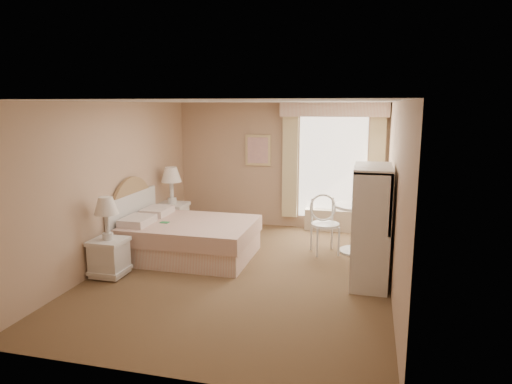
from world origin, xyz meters
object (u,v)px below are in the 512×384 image
(nightstand_near, at_px, (109,247))
(cafe_chair, at_px, (324,219))
(bed, at_px, (185,237))
(nightstand_far, at_px, (172,210))
(round_table, at_px, (357,221))
(armoire, at_px, (371,235))

(nightstand_near, xyz_separation_m, cafe_chair, (2.90, 1.88, 0.13))
(bed, distance_m, nightstand_far, 1.33)
(nightstand_near, relative_size, round_table, 1.42)
(bed, height_order, nightstand_far, nightstand_far)
(round_table, bearing_deg, cafe_chair, -167.12)
(nightstand_far, xyz_separation_m, armoire, (3.65, -1.51, 0.20))
(cafe_chair, bearing_deg, nightstand_far, 150.96)
(bed, bearing_deg, cafe_chair, 19.91)
(cafe_chair, bearing_deg, round_table, -9.94)
(nightstand_near, bearing_deg, armoire, 10.69)
(round_table, distance_m, armoire, 1.34)
(nightstand_far, xyz_separation_m, cafe_chair, (2.90, -0.32, 0.08))
(nightstand_near, height_order, round_table, nightstand_near)
(bed, height_order, cafe_chair, bed)
(armoire, bearing_deg, bed, 172.15)
(bed, relative_size, armoire, 1.26)
(cafe_chair, relative_size, armoire, 0.59)
(cafe_chair, bearing_deg, bed, 177.09)
(nightstand_far, relative_size, cafe_chair, 1.32)
(nightstand_near, distance_m, armoire, 3.72)
(nightstand_far, bearing_deg, armoire, -22.47)
(nightstand_near, height_order, nightstand_far, nightstand_far)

